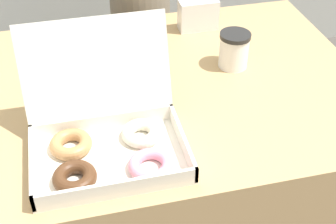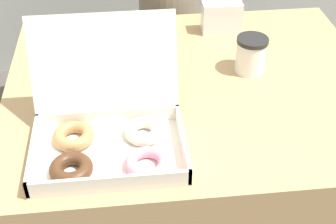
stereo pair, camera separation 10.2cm
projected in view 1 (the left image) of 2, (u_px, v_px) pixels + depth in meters
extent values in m
cube|color=tan|center=(179.00, 171.00, 1.54)|extent=(1.05, 0.84, 0.72)
cube|color=white|center=(110.00, 160.00, 1.07)|extent=(0.35, 0.23, 0.01)
cube|color=white|center=(32.00, 165.00, 1.02)|extent=(0.01, 0.23, 0.04)
cube|color=white|center=(183.00, 141.00, 1.08)|extent=(0.01, 0.23, 0.04)
cube|color=white|center=(117.00, 189.00, 0.97)|extent=(0.35, 0.01, 0.04)
cube|color=white|center=(103.00, 122.00, 1.14)|extent=(0.35, 0.01, 0.04)
cube|color=white|center=(96.00, 67.00, 1.09)|extent=(0.35, 0.08, 0.22)
torus|color=#4C2D19|center=(75.00, 177.00, 1.00)|extent=(0.13, 0.13, 0.03)
torus|color=#B27F4C|center=(71.00, 144.00, 1.08)|extent=(0.13, 0.13, 0.03)
torus|color=pink|center=(151.00, 165.00, 1.03)|extent=(0.12, 0.12, 0.03)
torus|color=silver|center=(141.00, 133.00, 1.11)|extent=(0.10, 0.10, 0.03)
cylinder|color=white|center=(234.00, 52.00, 1.35)|extent=(0.08, 0.08, 0.10)
cylinder|color=black|center=(235.00, 35.00, 1.32)|extent=(0.09, 0.09, 0.01)
cube|color=silver|center=(198.00, 15.00, 1.53)|extent=(0.13, 0.06, 0.10)
cylinder|color=gray|center=(142.00, 48.00, 1.94)|extent=(0.23, 0.23, 0.95)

